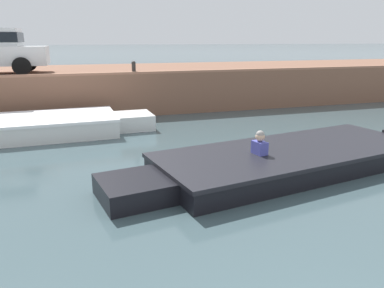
% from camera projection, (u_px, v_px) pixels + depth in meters
% --- Properties ---
extents(ground_plane, '(400.00, 400.00, 0.00)m').
position_uv_depth(ground_plane, '(173.00, 174.00, 7.69)').
color(ground_plane, '#3D5156').
extents(far_quay_wall, '(60.00, 6.00, 1.50)m').
position_uv_depth(far_quay_wall, '(118.00, 86.00, 15.88)').
color(far_quay_wall, brown).
rests_on(far_quay_wall, ground).
extents(far_wall_coping, '(60.00, 0.24, 0.08)m').
position_uv_depth(far_wall_coping, '(127.00, 73.00, 13.02)').
color(far_wall_coping, '#9F6C52').
rests_on(far_wall_coping, far_quay_wall).
extents(boat_moored_west_white, '(7.04, 2.50, 0.55)m').
position_uv_depth(boat_moored_west_white, '(21.00, 128.00, 10.57)').
color(boat_moored_west_white, white).
rests_on(boat_moored_west_white, ground).
extents(motorboat_passing, '(7.28, 3.22, 0.93)m').
position_uv_depth(motorboat_passing, '(282.00, 160.00, 7.87)').
color(motorboat_passing, black).
rests_on(motorboat_passing, ground).
extents(mooring_bollard_mid, '(0.15, 0.15, 0.45)m').
position_uv_depth(mooring_bollard_mid, '(134.00, 67.00, 13.16)').
color(mooring_bollard_mid, '#2D2B28').
rests_on(mooring_bollard_mid, far_quay_wall).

